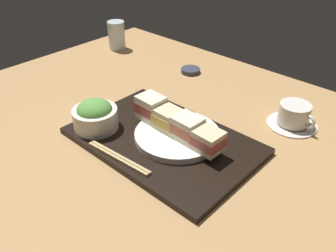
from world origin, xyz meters
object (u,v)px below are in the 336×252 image
object	(u,v)px
sandwich_nearmost	(151,108)
sandwich_inner_near	(168,119)
chopsticks_pair	(120,159)
small_sauce_dish	(191,70)
drinking_glass	(117,35)
sandwich_farmost	(208,140)
salad_bowl	(95,115)
coffee_cup	(294,116)
sandwich_inner_far	(187,128)
sandwich_plate	(177,135)

from	to	relation	value
sandwich_nearmost	sandwich_inner_near	size ratio (longest dim) A/B	1.01
chopsticks_pair	small_sauce_dish	xyz separation A→B (cm)	(-20.30, 49.62, -1.21)
chopsticks_pair	drinking_glass	world-z (taller)	drinking_glass
sandwich_farmost	salad_bowl	size ratio (longest dim) A/B	0.61
sandwich_inner_near	salad_bowl	world-z (taller)	salad_bowl
sandwich_inner_near	coffee_cup	xyz separation A→B (cm)	(20.42, 27.04, -2.99)
sandwich_inner_near	sandwich_farmost	bearing A→B (deg)	-2.51
small_sauce_dish	drinking_glass	bearing A→B (deg)	-176.13
sandwich_inner_far	small_sauce_dish	xyz separation A→B (cm)	(-27.37, 34.41, -5.36)
sandwich_inner_far	sandwich_inner_near	bearing A→B (deg)	177.49
drinking_glass	sandwich_plate	bearing A→B (deg)	-27.98
sandwich_nearmost	small_sauce_dish	world-z (taller)	sandwich_nearmost
sandwich_inner_far	drinking_glass	distance (cm)	70.77
sandwich_plate	sandwich_farmost	xyz separation A→B (cm)	(9.49, -0.42, 3.28)
sandwich_nearmost	salad_bowl	world-z (taller)	same
coffee_cup	small_sauce_dish	bearing A→B (deg)	170.29
drinking_glass	sandwich_inner_near	bearing A→B (deg)	-29.17
sandwich_inner_far	coffee_cup	xyz separation A→B (cm)	(14.10, 27.31, -3.25)
sandwich_farmost	salad_bowl	bearing A→B (deg)	-159.94
sandwich_nearmost	sandwich_inner_far	xyz separation A→B (cm)	(12.65, -0.55, -0.28)
sandwich_plate	sandwich_inner_near	world-z (taller)	sandwich_inner_near
small_sauce_dish	coffee_cup	bearing A→B (deg)	-9.71
sandwich_inner_near	sandwich_farmost	size ratio (longest dim) A/B	0.98
coffee_cup	sandwich_plate	bearing A→B (deg)	-122.42
sandwich_plate	sandwich_nearmost	distance (cm)	10.29
sandwich_nearmost	chopsticks_pair	size ratio (longest dim) A/B	0.37
sandwich_nearmost	sandwich_farmost	bearing A→B (deg)	-2.51
sandwich_farmost	chopsticks_pair	bearing A→B (deg)	-131.89
sandwich_farmost	chopsticks_pair	world-z (taller)	sandwich_farmost
sandwich_inner_far	sandwich_farmost	bearing A→B (deg)	-2.51
sandwich_inner_near	salad_bowl	distance (cm)	18.75
sandwich_nearmost	sandwich_inner_far	world-z (taller)	sandwich_nearmost
sandwich_nearmost	coffee_cup	size ratio (longest dim) A/B	0.52
small_sauce_dish	sandwich_nearmost	bearing A→B (deg)	-66.51
sandwich_inner_far	coffee_cup	world-z (taller)	sandwich_inner_far
sandwich_plate	small_sauce_dish	bearing A→B (deg)	125.23
salad_bowl	drinking_glass	size ratio (longest dim) A/B	1.06
sandwich_inner_near	chopsticks_pair	size ratio (longest dim) A/B	0.37
salad_bowl	coffee_cup	world-z (taller)	salad_bowl
sandwich_farmost	small_sauce_dish	world-z (taller)	sandwich_farmost
sandwich_plate	small_sauce_dish	size ratio (longest dim) A/B	3.22
sandwich_inner_far	chopsticks_pair	distance (cm)	17.28
sandwich_farmost	coffee_cup	distance (cm)	28.80
coffee_cup	sandwich_inner_near	bearing A→B (deg)	-127.07
sandwich_farmost	coffee_cup	bearing A→B (deg)	74.27
drinking_glass	small_sauce_dish	xyz separation A→B (cm)	(35.76, 2.42, -4.65)
coffee_cup	small_sauce_dish	world-z (taller)	coffee_cup
sandwich_plate	sandwich_inner_far	bearing A→B (deg)	-2.51
sandwich_plate	sandwich_inner_near	xyz separation A→B (cm)	(-3.16, 0.14, 3.41)
sandwich_plate	sandwich_farmost	size ratio (longest dim) A/B	3.02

